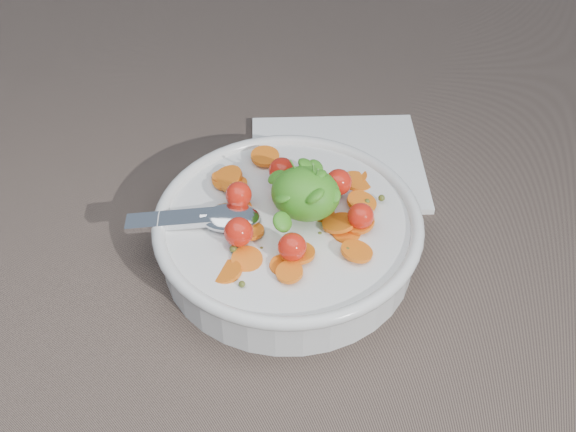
# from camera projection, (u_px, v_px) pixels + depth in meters

# --- Properties ---
(ground) EXTENTS (6.00, 6.00, 0.00)m
(ground) POSITION_uv_depth(u_px,v_px,m) (251.00, 268.00, 0.65)
(ground) COLOR #705D50
(ground) RESTS_ON ground
(bowl) EXTENTS (0.26, 0.24, 0.10)m
(bowl) POSITION_uv_depth(u_px,v_px,m) (288.00, 233.00, 0.64)
(bowl) COLOR silver
(bowl) RESTS_ON ground
(napkin) EXTENTS (0.22, 0.20, 0.01)m
(napkin) POSITION_uv_depth(u_px,v_px,m) (337.00, 163.00, 0.75)
(napkin) COLOR white
(napkin) RESTS_ON ground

